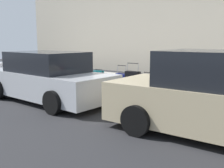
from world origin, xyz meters
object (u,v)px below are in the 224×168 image
bollard_post (44,71)px  suitcase_maroon_7 (108,83)px  suitcase_red_4 (148,87)px  suitcase_olive_10 (78,76)px  suitcase_silver_2 (177,89)px  suitcase_olive_3 (160,89)px  suitcase_black_5 (133,82)px  fire_hydrant (54,73)px  suitcase_red_11 (69,77)px  suitcase_silver_9 (88,78)px  parked_car_silver_1 (48,78)px  suitcase_teal_1 (195,91)px  suitcase_teal_8 (99,79)px  suitcase_navy_6 (122,82)px  suitcase_maroon_0 (212,92)px

bollard_post → suitcase_maroon_7: bearing=-178.2°
suitcase_red_4 → suitcase_olive_10: (3.19, 0.05, 0.09)m
suitcase_silver_2 → suitcase_olive_3: 0.54m
suitcase_black_5 → fire_hydrant: (4.09, -0.05, 0.00)m
suitcase_black_5 → suitcase_red_11: size_ratio=1.27×
suitcase_olive_10 → bollard_post: bearing=5.3°
suitcase_red_4 → suitcase_red_11: 3.76m
suitcase_silver_9 → parked_car_silver_1: size_ratio=0.21×
suitcase_silver_2 → suitcase_olive_10: size_ratio=1.15×
suitcase_teal_1 → suitcase_teal_8: bearing=0.2°
suitcase_silver_9 → fire_hydrant: (1.99, 0.00, 0.05)m
suitcase_teal_1 → suitcase_red_4: (1.58, -0.00, -0.04)m
suitcase_navy_6 → fire_hydrant: (3.55, 0.07, 0.06)m
fire_hydrant → bollard_post: (0.50, 0.15, 0.09)m
suitcase_silver_9 → suitcase_teal_1: bearing=-179.1°
suitcase_silver_2 → suitcase_red_4: size_ratio=1.16×
suitcase_red_4 → suitcase_red_11: (3.76, 0.02, 0.02)m
suitcase_teal_8 → bollard_post: (2.99, 0.20, 0.13)m
suitcase_silver_2 → suitcase_silver_9: suitcase_silver_9 is taller
suitcase_maroon_0 → suitcase_teal_1: (0.52, -0.12, -0.05)m
suitcase_red_4 → fire_hydrant: bearing=0.9°
fire_hydrant → suitcase_olive_3: bearing=180.0°
suitcase_maroon_0 → suitcase_silver_2: bearing=-3.3°
suitcase_teal_1 → bollard_post: bollard_post is taller
suitcase_black_5 → suitcase_red_11: suitcase_black_5 is taller
suitcase_navy_6 → suitcase_red_4: bearing=180.0°
suitcase_teal_8 → parked_car_silver_1: size_ratio=0.15×
suitcase_maroon_7 → suitcase_maroon_0: bearing=179.9°
suitcase_black_5 → suitcase_maroon_7: size_ratio=1.85×
suitcase_olive_3 → suitcase_maroon_7: suitcase_olive_3 is taller
suitcase_black_5 → suitcase_teal_1: bearing=-176.7°
suitcase_olive_10 → suitcase_red_11: bearing=-2.4°
suitcase_silver_2 → fire_hydrant: size_ratio=1.20×
suitcase_red_4 → suitcase_silver_9: (2.63, 0.07, 0.07)m
fire_hydrant → suitcase_silver_9: bearing=-179.9°
suitcase_navy_6 → suitcase_silver_9: (1.56, 0.07, 0.02)m
suitcase_black_5 → suitcase_maroon_7: 1.09m
suitcase_black_5 → suitcase_olive_10: size_ratio=1.37×
suitcase_silver_2 → suitcase_red_4: 1.03m
suitcase_olive_3 → parked_car_silver_1: 3.61m
suitcase_teal_8 → parked_car_silver_1: parked_car_silver_1 is taller
suitcase_silver_2 → bollard_post: bollard_post is taller
suitcase_teal_8 → suitcase_silver_9: 0.51m
suitcase_teal_1 → suitcase_silver_9: (4.22, 0.07, 0.03)m
suitcase_black_5 → suitcase_maroon_0: bearing=-179.9°
fire_hydrant → parked_car_silver_1: parked_car_silver_1 is taller
suitcase_silver_2 → suitcase_black_5: size_ratio=0.84×
suitcase_silver_2 → suitcase_maroon_7: 2.64m
suitcase_silver_2 → parked_car_silver_1: bearing=31.4°
suitcase_teal_8 → bollard_post: size_ratio=0.77×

